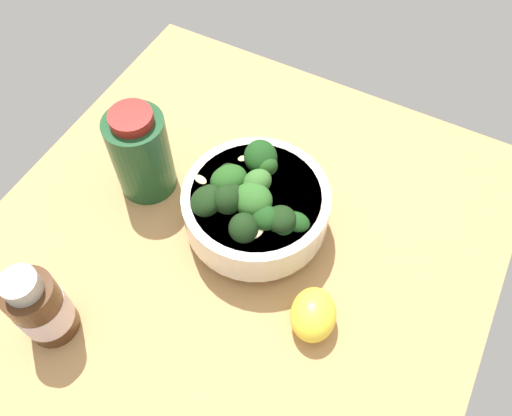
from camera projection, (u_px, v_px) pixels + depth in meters
The scene contains 5 objects.
ground_plane at pixel (243, 242), 66.94cm from camera, with size 61.33×61.33×3.36cm, color tan.
bowl_of_broccoli at pixel (254, 204), 62.16cm from camera, with size 17.61×17.61×10.45cm.
lemon_wedge at pixel (313, 315), 57.36cm from camera, with size 6.32×5.08×4.56cm, color yellow.
bottle_tall at pixel (141, 153), 64.82cm from camera, with size 7.45×7.45×13.10cm.
bottle_short at pixel (41, 308), 54.90cm from camera, with size 5.64×5.64×11.58cm.
Camera 1 is at (-28.41, -16.88, 56.73)cm, focal length 36.56 mm.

